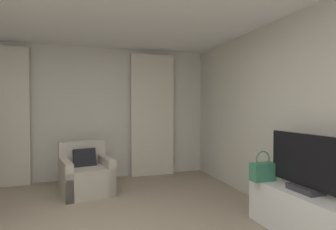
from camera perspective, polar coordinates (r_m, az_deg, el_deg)
wall_window at (r=5.67m, az=-17.10°, el=0.38°), size 5.12×0.06×2.60m
wall_right at (r=3.71m, az=26.73°, el=-0.34°), size 0.06×6.12×2.60m
curtain_left_panel at (r=5.69m, az=-31.05°, el=-0.28°), size 0.90×0.06×2.50m
curtain_right_panel at (r=5.73m, az=-3.20°, el=-0.04°), size 0.90×0.06×2.50m
armchair at (r=4.84m, az=-16.58°, el=-11.90°), size 0.90×0.91×0.83m
tv_console at (r=3.49m, az=25.91°, el=-17.92°), size 0.44×1.31×0.51m
tv_flatscreen at (r=3.33m, az=26.47°, el=-9.19°), size 0.20×0.98×0.62m
handbag_primary at (r=3.65m, az=18.95°, el=-10.87°), size 0.30×0.14×0.37m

